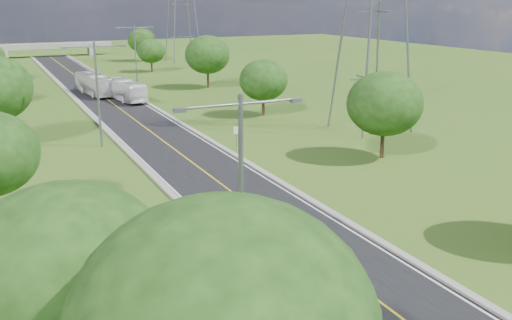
{
  "coord_description": "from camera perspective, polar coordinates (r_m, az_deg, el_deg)",
  "views": [
    {
      "loc": [
        -15.74,
        -9.75,
        13.91
      ],
      "look_at": [
        0.89,
        24.77,
        3.0
      ],
      "focal_mm": 40.0,
      "sensor_mm": 36.0,
      "label": 1
    }
  ],
  "objects": [
    {
      "name": "tree_rb",
      "position": [
        51.66,
        12.75,
        5.52
      ],
      "size": [
        6.72,
        6.72,
        7.82
      ],
      "color": "black",
      "rests_on": "ground"
    },
    {
      "name": "tree_re",
      "position": [
        114.27,
        -10.46,
        10.67
      ],
      "size": [
        5.46,
        5.46,
        6.35
      ],
      "color": "black",
      "rests_on": "ground"
    },
    {
      "name": "tree_rd",
      "position": [
        92.2,
        -4.88,
        10.46
      ],
      "size": [
        7.14,
        7.14,
        8.3
      ],
      "color": "black",
      "rests_on": "ground"
    },
    {
      "name": "streetlight_near_left",
      "position": [
        25.13,
        -1.51,
        -2.59
      ],
      "size": [
        5.9,
        0.25,
        10.0
      ],
      "color": "slate",
      "rests_on": "ground"
    },
    {
      "name": "bus_inbound",
      "position": [
        88.54,
        -15.88,
        7.31
      ],
      "size": [
        3.98,
        11.38,
        3.1
      ],
      "primitive_type": "imported",
      "rotation": [
        0.0,
        0.0,
        0.13
      ],
      "color": "white",
      "rests_on": "road"
    },
    {
      "name": "overpass",
      "position": [
        151.02,
        -20.01,
        10.59
      ],
      "size": [
        30.0,
        3.0,
        3.2
      ],
      "color": "gray",
      "rests_on": "ground"
    },
    {
      "name": "speed_limit_sign",
      "position": [
        53.57,
        -1.98,
        2.6
      ],
      "size": [
        0.55,
        0.09,
        2.4
      ],
      "color": "slate",
      "rests_on": "ground"
    },
    {
      "name": "tree_rf",
      "position": [
        134.39,
        -11.35,
        11.64
      ],
      "size": [
        6.3,
        6.3,
        7.33
      ],
      "color": "black",
      "rests_on": "ground"
    },
    {
      "name": "streetlight_far_right",
      "position": [
        90.76,
        -11.96,
        10.52
      ],
      "size": [
        5.9,
        0.25,
        10.0
      ],
      "color": "slate",
      "rests_on": "ground"
    },
    {
      "name": "curb_left",
      "position": [
        77.85,
        -16.88,
        5.0
      ],
      "size": [
        0.5,
        150.0,
        0.22
      ],
      "primitive_type": "cube",
      "color": "gray",
      "rests_on": "ground"
    },
    {
      "name": "ground",
      "position": [
        72.85,
        -12.8,
        4.49
      ],
      "size": [
        260.0,
        260.0,
        0.0
      ],
      "primitive_type": "plane",
      "color": "#335A19",
      "rests_on": "ground"
    },
    {
      "name": "tree_rc",
      "position": [
        69.65,
        0.75,
        7.99
      ],
      "size": [
        5.88,
        5.88,
        6.84
      ],
      "color": "black",
      "rests_on": "ground"
    },
    {
      "name": "tree_la",
      "position": [
        19.82,
        -18.36,
        -10.84
      ],
      "size": [
        7.14,
        7.14,
        8.3
      ],
      "color": "black",
      "rests_on": "ground"
    },
    {
      "name": "bus_outbound",
      "position": [
        82.32,
        -12.95,
        6.84
      ],
      "size": [
        3.81,
        10.77,
        2.94
      ],
      "primitive_type": "imported",
      "rotation": [
        0.0,
        0.0,
        3.27
      ],
      "color": "white",
      "rests_on": "road"
    },
    {
      "name": "curb_right",
      "position": [
        79.55,
        -10.82,
        5.62
      ],
      "size": [
        0.5,
        150.0,
        0.22
      ],
      "primitive_type": "cube",
      "color": "gray",
      "rests_on": "ground"
    },
    {
      "name": "streetlight_mid_left",
      "position": [
        56.18,
        -15.59,
        7.16
      ],
      "size": [
        5.9,
        0.25,
        10.0
      ],
      "color": "slate",
      "rests_on": "ground"
    },
    {
      "name": "road",
      "position": [
        78.61,
        -13.82,
        5.26
      ],
      "size": [
        8.0,
        150.0,
        0.06
      ],
      "primitive_type": "cube",
      "color": "black",
      "rests_on": "ground"
    }
  ]
}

